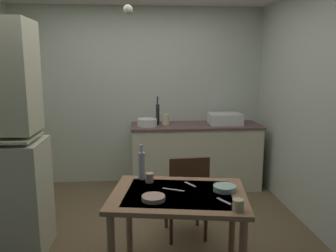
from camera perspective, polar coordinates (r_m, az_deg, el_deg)
The scene contains 19 objects.
ground_plane at distance 3.57m, azimuth -4.32°, elevation -18.26°, with size 4.51×4.51×0.00m, color brown.
wall_back at distance 4.92m, azimuth -4.72°, elevation 5.01°, with size 3.61×0.10×2.51m, color beige.
wall_right at distance 3.65m, azimuth 25.03°, elevation 2.21°, with size 0.10×3.52×2.51m, color beige.
counter_cabinet at distance 4.76m, azimuth 4.65°, elevation -5.04°, with size 1.77×0.64×0.89m.
sink_basin at distance 4.73m, azimuth 9.63°, elevation 1.25°, with size 0.44×0.34×0.15m.
hand_pump at distance 4.62m, azimuth -1.76°, elevation 2.32°, with size 0.05×0.27×0.39m.
mixing_bowl_counter at distance 4.54m, azimuth -3.56°, elevation 0.63°, with size 0.27×0.27×0.10m, color white.
stoneware_crock at distance 4.62m, azimuth -0.43°, elevation 1.13°, with size 0.11×0.11×0.15m, color beige.
dining_table at distance 2.72m, azimuth 1.77°, elevation -13.18°, with size 1.16×0.93×0.72m.
chair_far_side at distance 3.37m, azimuth 3.18°, elevation -11.32°, with size 0.42×0.42×0.86m.
serving_bowl_wide at distance 2.76m, azimuth 9.56°, elevation -10.32°, with size 0.18×0.18×0.04m, color #ADD1C1.
soup_bowl_small at distance 2.55m, azimuth -2.48°, elevation -12.08°, with size 0.18×0.18×0.03m, color tan.
mug_tall at distance 2.42m, azimuth 11.78°, elevation -12.97°, with size 0.08×0.08×0.08m, color beige.
teacup_mint at distance 2.90m, azimuth -3.16°, elevation -8.73°, with size 0.07×0.07×0.08m, color tan.
glass_bottle at distance 2.96m, azimuth -4.49°, elevation -6.58°, with size 0.06×0.06×0.31m.
table_knife at distance 2.74m, azimuth 0.92°, elevation -10.72°, with size 0.19×0.02×0.01m, color silver.
teaspoon_near_bowl at distance 2.86m, azimuth 3.74°, elevation -9.82°, with size 0.14×0.02×0.01m, color beige.
teaspoon_by_cup at distance 2.56m, azimuth 9.42°, elevation -12.44°, with size 0.14×0.02×0.01m, color beige.
pendant_bulb at distance 3.02m, azimuth -6.78°, elevation 19.00°, with size 0.08×0.08×0.08m, color #F9EFCC.
Camera 1 is at (-0.01, -3.14, 1.71)m, focal length 36.01 mm.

